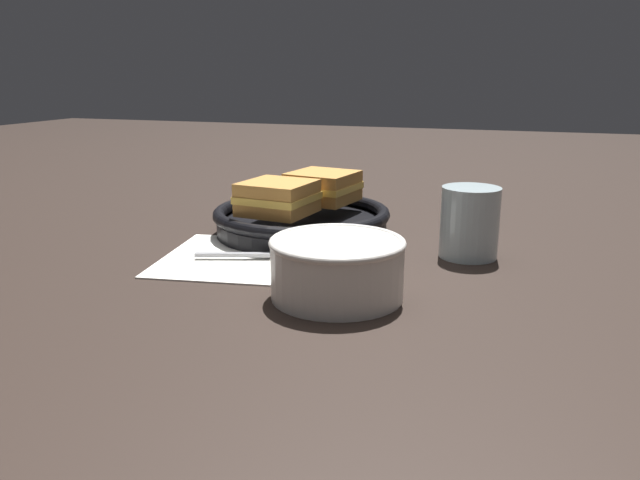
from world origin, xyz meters
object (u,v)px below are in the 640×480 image
(soup_bowl, at_px, (337,264))
(sandwich_near_left, at_px, (323,187))
(sandwich_near_right, at_px, (278,198))
(spoon, at_px, (289,255))
(skillet, at_px, (302,220))
(drinking_glass, at_px, (470,222))

(soup_bowl, bearing_deg, sandwich_near_left, 111.32)
(soup_bowl, height_order, sandwich_near_right, sandwich_near_right)
(spoon, bearing_deg, skillet, 85.49)
(sandwich_near_left, bearing_deg, sandwich_near_right, -108.21)
(soup_bowl, relative_size, drinking_glass, 1.58)
(soup_bowl, height_order, drinking_glass, drinking_glass)
(skillet, distance_m, sandwich_near_left, 0.07)
(sandwich_near_left, bearing_deg, drinking_glass, -20.82)
(sandwich_near_left, relative_size, drinking_glass, 1.18)
(sandwich_near_left, distance_m, sandwich_near_right, 0.11)
(skillet, xyz_separation_m, drinking_glass, (0.25, -0.04, 0.03))
(spoon, bearing_deg, sandwich_near_left, 76.52)
(soup_bowl, bearing_deg, sandwich_near_right, 127.73)
(sandwich_near_left, relative_size, sandwich_near_right, 1.04)
(spoon, bearing_deg, drinking_glass, 5.12)
(soup_bowl, distance_m, sandwich_near_right, 0.24)
(sandwich_near_left, bearing_deg, soup_bowl, -68.68)
(soup_bowl, relative_size, sandwich_near_right, 1.38)
(spoon, height_order, skillet, skillet)
(sandwich_near_right, height_order, drinking_glass, drinking_glass)
(spoon, xyz_separation_m, skillet, (-0.03, 0.13, 0.01))
(soup_bowl, distance_m, spoon, 0.15)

